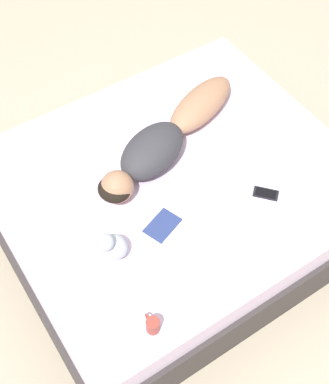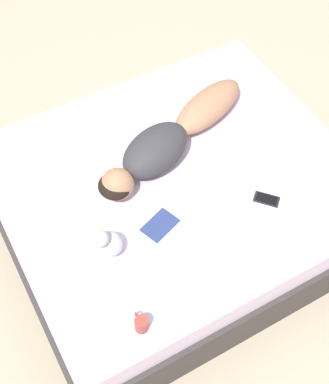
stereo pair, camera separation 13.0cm
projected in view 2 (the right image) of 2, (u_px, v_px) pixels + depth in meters
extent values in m
plane|color=#B7A88E|center=(176.00, 222.00, 3.73)|extent=(12.00, 12.00, 0.00)
cube|color=#383333|center=(176.00, 208.00, 3.59)|extent=(1.89, 2.19, 0.34)
cube|color=silver|center=(177.00, 184.00, 3.38)|extent=(1.83, 2.13, 0.19)
ellipsoid|color=#A37556|center=(208.00, 106.00, 3.54)|extent=(0.44, 0.66, 0.18)
ellipsoid|color=#333338|center=(155.00, 150.00, 3.28)|extent=(0.45, 0.57, 0.22)
ellipsoid|color=black|center=(114.00, 186.00, 3.12)|extent=(0.25, 0.25, 0.11)
sphere|color=#A37556|center=(117.00, 184.00, 3.14)|extent=(0.20, 0.20, 0.20)
cube|color=silver|center=(189.00, 247.00, 2.99)|extent=(0.31, 0.35, 0.01)
cube|color=silver|center=(160.00, 226.00, 3.08)|extent=(0.31, 0.35, 0.01)
cube|color=navy|center=(160.00, 225.00, 3.07)|extent=(0.20, 0.24, 0.00)
cylinder|color=#993D33|center=(142.00, 324.00, 2.68)|extent=(0.07, 0.07, 0.09)
cylinder|color=black|center=(141.00, 321.00, 2.65)|extent=(0.06, 0.06, 0.01)
torus|color=#993D33|center=(138.00, 318.00, 2.70)|extent=(0.06, 0.01, 0.06)
cube|color=black|center=(266.00, 199.00, 3.19)|extent=(0.16, 0.16, 0.01)
cube|color=black|center=(267.00, 199.00, 3.19)|extent=(0.14, 0.13, 0.00)
ellipsoid|color=#B2BCCC|center=(111.00, 244.00, 2.94)|extent=(0.15, 0.14, 0.13)
sphere|color=#B2BCCC|center=(100.00, 239.00, 2.85)|extent=(0.10, 0.10, 0.10)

